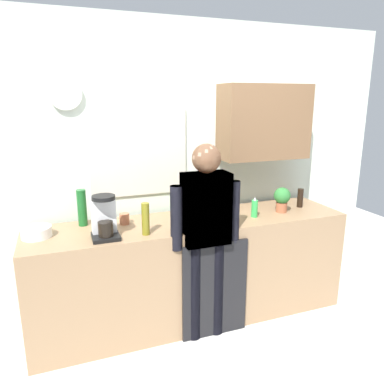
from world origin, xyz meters
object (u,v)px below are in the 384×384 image
(bottle_olive_oil, at_px, (146,219))
(person_at_sink, at_px, (206,227))
(bottle_green_wine, at_px, (82,208))
(person_guest, at_px, (206,227))
(cup_terracotta_mug, at_px, (124,219))
(cup_blue_mug, at_px, (188,220))
(mixing_bowl, at_px, (36,232))
(coffee_maker, at_px, (104,219))
(potted_plant, at_px, (282,198))
(dish_soap, at_px, (255,208))
(bottle_clear_soda, at_px, (186,200))
(bottle_dark_sauce, at_px, (300,198))
(cup_white_mug, at_px, (221,204))

(bottle_olive_oil, relative_size, person_at_sink, 0.16)
(bottle_green_wine, xyz_separation_m, bottle_olive_oil, (0.44, -0.39, -0.02))
(bottle_olive_oil, relative_size, person_guest, 0.16)
(bottle_green_wine, height_order, cup_terracotta_mug, bottle_green_wine)
(bottle_olive_oil, xyz_separation_m, cup_blue_mug, (0.37, 0.08, -0.08))
(mixing_bowl, distance_m, person_at_sink, 1.28)
(coffee_maker, xyz_separation_m, person_at_sink, (0.75, -0.16, -0.11))
(bottle_olive_oil, height_order, potted_plant, bottle_olive_oil)
(dish_soap, distance_m, person_guest, 0.58)
(bottle_clear_soda, distance_m, person_guest, 0.46)
(cup_terracotta_mug, bearing_deg, bottle_dark_sauce, -2.84)
(bottle_clear_soda, distance_m, mixing_bowl, 1.23)
(bottle_dark_sauce, bearing_deg, person_at_sink, -163.74)
(mixing_bowl, xyz_separation_m, dish_soap, (1.78, -0.13, 0.04))
(cup_blue_mug, bearing_deg, mixing_bowl, 172.58)
(bottle_clear_soda, relative_size, dish_soap, 1.56)
(coffee_maker, distance_m, bottle_clear_soda, 0.79)
(potted_plant, bearing_deg, cup_white_mug, 150.36)
(person_guest, bearing_deg, potted_plant, -172.63)
(bottle_green_wine, height_order, mixing_bowl, bottle_green_wine)
(bottle_green_wine, xyz_separation_m, potted_plant, (1.74, -0.25, -0.02))
(coffee_maker, relative_size, dish_soap, 1.83)
(cup_white_mug, distance_m, mixing_bowl, 1.61)
(bottle_green_wine, bearing_deg, dish_soap, -11.39)
(bottle_dark_sauce, xyz_separation_m, person_at_sink, (-1.11, -0.32, -0.05))
(cup_terracotta_mug, bearing_deg, cup_white_mug, 7.01)
(bottle_green_wine, relative_size, cup_white_mug, 3.16)
(bottle_clear_soda, bearing_deg, cup_terracotta_mug, -175.90)
(bottle_dark_sauce, relative_size, person_guest, 0.11)
(dish_soap, distance_m, person_at_sink, 0.58)
(coffee_maker, height_order, cup_blue_mug, coffee_maker)
(dish_soap, bearing_deg, bottle_dark_sauce, 11.87)
(cup_terracotta_mug, relative_size, mixing_bowl, 0.42)
(bottle_green_wine, distance_m, cup_terracotta_mug, 0.35)
(cup_white_mug, bearing_deg, mixing_bowl, -173.44)
(bottle_dark_sauce, bearing_deg, person_guest, -163.74)
(cup_blue_mug, bearing_deg, dish_soap, 1.74)
(coffee_maker, distance_m, cup_blue_mug, 0.68)
(cup_white_mug, height_order, mixing_bowl, cup_white_mug)
(person_at_sink, bearing_deg, bottle_green_wine, 152.93)
(person_at_sink, bearing_deg, cup_white_mug, 56.62)
(bottle_clear_soda, height_order, cup_terracotta_mug, bottle_clear_soda)
(cup_blue_mug, bearing_deg, bottle_clear_soda, 74.96)
(coffee_maker, distance_m, bottle_olive_oil, 0.31)
(bottle_dark_sauce, relative_size, dish_soap, 1.00)
(dish_soap, bearing_deg, cup_white_mug, 119.00)
(cup_blue_mug, xyz_separation_m, person_at_sink, (0.08, -0.19, -0.01))
(cup_blue_mug, height_order, person_guest, person_guest)
(cup_terracotta_mug, height_order, potted_plant, potted_plant)
(cup_terracotta_mug, xyz_separation_m, mixing_bowl, (-0.67, -0.07, -0.01))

